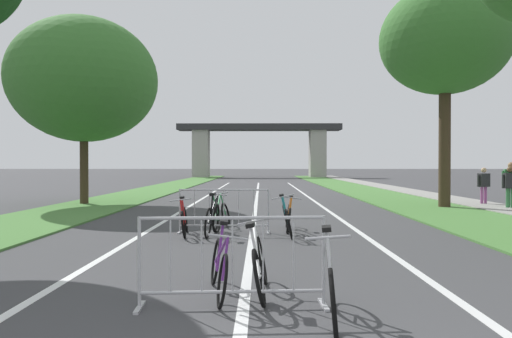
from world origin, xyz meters
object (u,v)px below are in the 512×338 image
(bicycle_orange_2, at_px, (288,217))
(bicycle_white_6, at_px, (260,265))
(crowd_barrier_second, at_px, (224,211))
(bicycle_red_7, at_px, (184,220))
(bicycle_purple_1, at_px, (219,266))
(pedestrian_in_red_jacket, at_px, (484,182))
(tree_right_oak_near, at_px, (445,40))
(crowd_barrier_nearest, at_px, (232,263))
(bicycle_silver_0, at_px, (331,286))
(bicycle_green_4, at_px, (220,216))
(bicycle_teal_3, at_px, (287,220))
(tree_left_maple_mid, at_px, (84,80))
(pedestrian_strolling, at_px, (510,183))
(bicycle_black_5, at_px, (212,219))
(pedestrian_with_backpack, at_px, (511,181))

(bicycle_orange_2, distance_m, bicycle_white_6, 5.71)
(crowd_barrier_second, xyz_separation_m, bicycle_red_7, (-0.89, -0.37, -0.17))
(bicycle_purple_1, bearing_deg, pedestrian_in_red_jacket, -136.27)
(tree_right_oak_near, distance_m, bicycle_red_7, 12.45)
(crowd_barrier_nearest, xyz_separation_m, crowd_barrier_second, (-0.55, 5.74, 0.00))
(bicycle_silver_0, height_order, bicycle_green_4, bicycle_silver_0)
(bicycle_white_6, distance_m, bicycle_red_7, 5.18)
(bicycle_teal_3, distance_m, pedestrian_in_red_jacket, 11.41)
(bicycle_green_4, bearing_deg, bicycle_white_6, -70.57)
(tree_right_oak_near, bearing_deg, bicycle_red_7, -142.09)
(tree_left_maple_mid, relative_size, bicycle_teal_3, 4.48)
(bicycle_teal_3, bearing_deg, bicycle_white_6, 82.61)
(tree_left_maple_mid, height_order, pedestrian_strolling, tree_left_maple_mid)
(crowd_barrier_nearest, height_order, crowd_barrier_second, same)
(bicycle_silver_0, bearing_deg, bicycle_purple_1, -30.20)
(pedestrian_strolling, bearing_deg, bicycle_black_5, 34.41)
(crowd_barrier_nearest, xyz_separation_m, pedestrian_in_red_jacket, (9.16, 13.13, 0.40))
(tree_left_maple_mid, relative_size, pedestrian_in_red_jacket, 5.01)
(tree_left_maple_mid, xyz_separation_m, tree_right_oak_near, (14.03, -1.27, 1.23))
(bicycle_black_5, xyz_separation_m, pedestrian_in_red_jacket, (9.94, 7.78, 0.53))
(crowd_barrier_nearest, bearing_deg, pedestrian_strolling, 50.93)
(pedestrian_in_red_jacket, bearing_deg, crowd_barrier_second, 25.97)
(bicycle_black_5, height_order, bicycle_red_7, bicycle_black_5)
(bicycle_purple_1, bearing_deg, bicycle_white_6, 170.87)
(bicycle_purple_1, xyz_separation_m, bicycle_red_7, (-1.25, 4.88, -0.01))
(tree_right_oak_near, relative_size, pedestrian_in_red_jacket, 5.54)
(bicycle_orange_2, xyz_separation_m, pedestrian_with_backpack, (8.44, 5.51, 0.70))
(crowd_barrier_second, xyz_separation_m, bicycle_orange_2, (1.57, 0.43, -0.17))
(bicycle_black_5, xyz_separation_m, pedestrian_strolling, (10.09, 6.11, 0.56))
(crowd_barrier_second, relative_size, bicycle_black_5, 1.33)
(bicycle_orange_2, relative_size, bicycle_white_6, 1.01)
(pedestrian_strolling, relative_size, pedestrian_in_red_jacket, 1.03)
(tree_right_oak_near, bearing_deg, crowd_barrier_nearest, -120.76)
(crowd_barrier_nearest, bearing_deg, bicycle_orange_2, 80.67)
(bicycle_orange_2, height_order, pedestrian_in_red_jacket, pedestrian_in_red_jacket)
(crowd_barrier_second, height_order, bicycle_silver_0, crowd_barrier_second)
(pedestrian_in_red_jacket, bearing_deg, bicycle_purple_1, 42.19)
(tree_right_oak_near, relative_size, bicycle_red_7, 5.11)
(bicycle_black_5, relative_size, pedestrian_with_backpack, 0.96)
(tree_left_maple_mid, xyz_separation_m, bicycle_orange_2, (7.84, -7.20, -4.69))
(bicycle_silver_0, xyz_separation_m, bicycle_teal_3, (-0.14, 5.71, 0.00))
(bicycle_orange_2, xyz_separation_m, bicycle_teal_3, (-0.09, -0.93, 0.04))
(tree_right_oak_near, relative_size, bicycle_purple_1, 4.97)
(tree_left_maple_mid, bearing_deg, bicycle_red_7, -56.07)
(tree_left_maple_mid, distance_m, pedestrian_with_backpack, 16.85)
(pedestrian_with_backpack, bearing_deg, pedestrian_strolling, -109.09)
(tree_right_oak_near, relative_size, bicycle_silver_0, 4.96)
(bicycle_white_6, distance_m, pedestrian_with_backpack, 14.45)
(bicycle_green_4, relative_size, bicycle_black_5, 1.04)
(bicycle_green_4, xyz_separation_m, pedestrian_strolling, (9.99, 5.21, 0.59))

